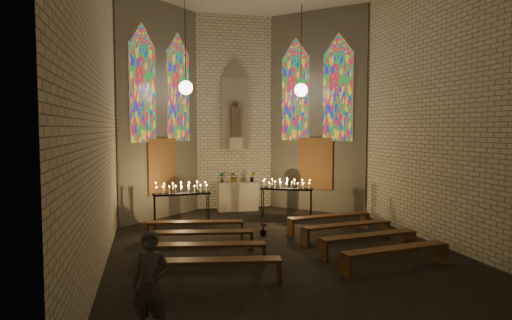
# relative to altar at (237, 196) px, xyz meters

# --- Properties ---
(floor) EXTENTS (12.00, 12.00, 0.00)m
(floor) POSITION_rel_altar_xyz_m (0.00, -5.45, -0.50)
(floor) COLOR black
(floor) RESTS_ON ground
(room) EXTENTS (8.22, 12.43, 7.00)m
(room) POSITION_rel_altar_xyz_m (-0.00, -2.08, 3.22)
(room) COLOR beige
(room) RESTS_ON ground
(altar) EXTENTS (1.40, 0.60, 1.00)m
(altar) POSITION_rel_altar_xyz_m (0.00, 0.00, 0.00)
(altar) COLOR beige
(altar) RESTS_ON ground
(flower_vase_left) EXTENTS (0.22, 0.18, 0.35)m
(flower_vase_left) POSITION_rel_altar_xyz_m (-0.55, 0.07, 0.68)
(flower_vase_left) COLOR #4C723F
(flower_vase_left) RESTS_ON altar
(flower_vase_center) EXTENTS (0.40, 0.35, 0.43)m
(flower_vase_center) POSITION_rel_altar_xyz_m (-0.10, 0.08, 0.71)
(flower_vase_center) COLOR #4C723F
(flower_vase_center) RESTS_ON altar
(flower_vase_right) EXTENTS (0.22, 0.19, 0.38)m
(flower_vase_right) POSITION_rel_altar_xyz_m (0.55, -0.00, 0.69)
(flower_vase_right) COLOR #4C723F
(flower_vase_right) RESTS_ON altar
(aisle_flower_pot) EXTENTS (0.23, 0.23, 0.36)m
(aisle_flower_pot) POSITION_rel_altar_xyz_m (-0.06, -4.02, -0.32)
(aisle_flower_pot) COLOR #4C723F
(aisle_flower_pot) RESTS_ON ground
(votive_stand_left) EXTENTS (1.72, 0.53, 1.25)m
(votive_stand_left) POSITION_rel_altar_xyz_m (-2.13, -2.23, 0.57)
(votive_stand_left) COLOR black
(votive_stand_left) RESTS_ON ground
(votive_stand_right) EXTENTS (1.70, 1.06, 1.24)m
(votive_stand_right) POSITION_rel_altar_xyz_m (1.27, -1.85, 0.56)
(votive_stand_right) COLOR black
(votive_stand_right) RESTS_ON ground
(pew_left_0) EXTENTS (2.53, 0.75, 0.48)m
(pew_left_0) POSITION_rel_altar_xyz_m (-1.89, -3.94, -0.11)
(pew_left_0) COLOR #503117
(pew_left_0) RESTS_ON ground
(pew_right_0) EXTENTS (2.53, 0.75, 0.48)m
(pew_right_0) POSITION_rel_altar_xyz_m (1.89, -3.94, -0.11)
(pew_right_0) COLOR #503117
(pew_right_0) RESTS_ON ground
(pew_left_1) EXTENTS (2.53, 0.75, 0.48)m
(pew_left_1) POSITION_rel_altar_xyz_m (-1.89, -5.14, -0.11)
(pew_left_1) COLOR #503117
(pew_left_1) RESTS_ON ground
(pew_right_1) EXTENTS (2.53, 0.75, 0.48)m
(pew_right_1) POSITION_rel_altar_xyz_m (1.89, -5.14, -0.11)
(pew_right_1) COLOR #503117
(pew_right_1) RESTS_ON ground
(pew_left_2) EXTENTS (2.53, 0.75, 0.48)m
(pew_left_2) POSITION_rel_altar_xyz_m (-1.89, -6.34, -0.11)
(pew_left_2) COLOR #503117
(pew_left_2) RESTS_ON ground
(pew_right_2) EXTENTS (2.53, 0.75, 0.48)m
(pew_right_2) POSITION_rel_altar_xyz_m (1.89, -6.34, -0.11)
(pew_right_2) COLOR #503117
(pew_right_2) RESTS_ON ground
(pew_left_3) EXTENTS (2.53, 0.75, 0.48)m
(pew_left_3) POSITION_rel_altar_xyz_m (-1.89, -7.54, -0.11)
(pew_left_3) COLOR #503117
(pew_left_3) RESTS_ON ground
(pew_right_3) EXTENTS (2.53, 0.75, 0.48)m
(pew_right_3) POSITION_rel_altar_xyz_m (1.89, -7.54, -0.11)
(pew_right_3) COLOR #503117
(pew_right_3) RESTS_ON ground
(visitor) EXTENTS (0.63, 0.51, 1.51)m
(visitor) POSITION_rel_altar_xyz_m (-3.05, -9.49, 0.26)
(visitor) COLOR #48464F
(visitor) RESTS_ON ground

